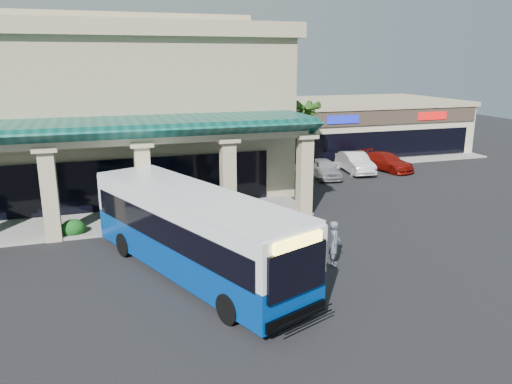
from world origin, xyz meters
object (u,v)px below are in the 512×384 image
object	(u,v)px
transit_bus	(193,234)
car_silver	(324,168)
car_red	(386,161)
pedestrian	(335,243)
car_white	(355,162)

from	to	relation	value
transit_bus	car_silver	xyz separation A→B (m)	(12.89, 14.35, -1.05)
car_silver	car_red	size ratio (longest dim) A/B	0.86
pedestrian	car_red	xyz separation A→B (m)	(12.78, 16.16, -0.28)
pedestrian	car_white	distance (m)	19.07
car_white	car_red	size ratio (longest dim) A/B	0.98
transit_bus	car_red	xyz separation A→B (m)	(18.81, 15.22, -1.06)
transit_bus	pedestrian	world-z (taller)	transit_bus
pedestrian	car_silver	distance (m)	16.77
transit_bus	pedestrian	xyz separation A→B (m)	(6.02, -0.94, -0.78)
car_silver	pedestrian	bearing A→B (deg)	-107.90
car_silver	transit_bus	bearing A→B (deg)	-125.64
transit_bus	car_silver	size ratio (longest dim) A/B	2.98
transit_bus	car_white	world-z (taller)	transit_bus
pedestrian	car_white	world-z (taller)	pedestrian
car_silver	car_white	size ratio (longest dim) A/B	0.88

